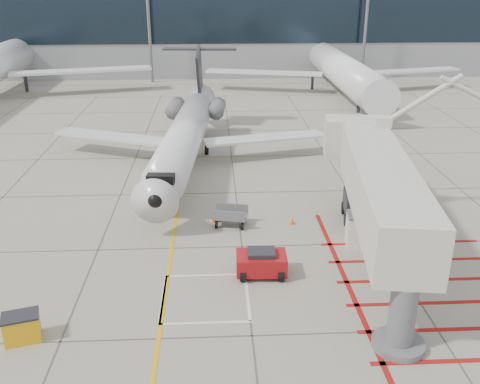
{
  "coord_description": "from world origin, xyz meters",
  "views": [
    {
      "loc": [
        -1.45,
        -22.55,
        14.16
      ],
      "look_at": [
        0.0,
        6.0,
        2.5
      ],
      "focal_mm": 40.0,
      "sensor_mm": 36.0,
      "label": 1
    }
  ],
  "objects_px": {
    "jet_bridge": "(382,202)",
    "pushback_tug": "(261,262)",
    "regional_jet": "(180,125)",
    "spill_bin": "(22,327)"
  },
  "relations": [
    {
      "from": "regional_jet",
      "to": "jet_bridge",
      "type": "xyz_separation_m",
      "value": [
        10.73,
        -14.49,
        -0.14
      ]
    },
    {
      "from": "jet_bridge",
      "to": "pushback_tug",
      "type": "bearing_deg",
      "value": -168.57
    },
    {
      "from": "spill_bin",
      "to": "jet_bridge",
      "type": "bearing_deg",
      "value": 0.99
    },
    {
      "from": "jet_bridge",
      "to": "spill_bin",
      "type": "height_order",
      "value": "jet_bridge"
    },
    {
      "from": "pushback_tug",
      "to": "jet_bridge",
      "type": "bearing_deg",
      "value": 5.34
    },
    {
      "from": "regional_jet",
      "to": "jet_bridge",
      "type": "bearing_deg",
      "value": -48.61
    },
    {
      "from": "regional_jet",
      "to": "spill_bin",
      "type": "xyz_separation_m",
      "value": [
        -5.62,
        -19.56,
        -3.26
      ]
    },
    {
      "from": "jet_bridge",
      "to": "pushback_tug",
      "type": "xyz_separation_m",
      "value": [
        -5.98,
        -0.38,
        -3.0
      ]
    },
    {
      "from": "jet_bridge",
      "to": "spill_bin",
      "type": "relative_size",
      "value": 13.13
    },
    {
      "from": "jet_bridge",
      "to": "pushback_tug",
      "type": "distance_m",
      "value": 6.7
    }
  ]
}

